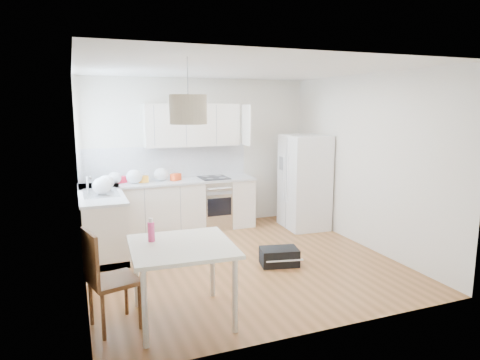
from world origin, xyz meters
The scene contains 29 objects.
floor centered at (0.00, 0.00, 0.00)m, with size 4.20×4.20×0.00m, color brown.
ceiling centered at (0.00, 0.00, 2.70)m, with size 4.20×4.20×0.00m, color white.
wall_back centered at (0.00, 2.10, 1.35)m, with size 4.20×4.20×0.00m, color beige.
wall_left centered at (-2.10, 0.00, 1.35)m, with size 4.20×4.20×0.00m, color beige.
wall_right centered at (2.10, 0.00, 1.35)m, with size 4.20×4.20×0.00m, color beige.
window_glassblock centered at (-2.09, 1.15, 1.75)m, with size 0.02×1.00×1.00m, color #BFE0F9.
cabinets_back centered at (-0.60, 1.80, 0.44)m, with size 3.00×0.60×0.88m, color silver.
cabinets_left centered at (-1.80, 1.20, 0.44)m, with size 0.60×1.80×0.88m, color silver.
counter_back centered at (-0.60, 1.80, 0.90)m, with size 3.02×0.64×0.04m, color #A9ABAE.
counter_left centered at (-1.80, 1.20, 0.90)m, with size 0.64×1.82×0.04m, color #A9ABAE.
backsplash_back centered at (-0.60, 2.09, 1.21)m, with size 3.00×0.01×0.58m, color white.
backsplash_left centered at (-2.09, 1.20, 1.21)m, with size 0.01×1.80×0.58m, color white.
upper_cabinets centered at (-0.15, 1.94, 1.88)m, with size 1.70×0.32×0.75m, color silver.
range_oven centered at (0.20, 1.80, 0.44)m, with size 0.50×0.61×0.88m, color silver, non-canonical shape.
sink centered at (-1.80, 1.15, 0.92)m, with size 0.50×0.80×0.16m, color silver, non-canonical shape.
refrigerator centered at (1.75, 1.22, 0.85)m, with size 0.82×0.85×1.69m, color white, non-canonical shape.
dining_table centered at (-1.17, -1.35, 0.72)m, with size 1.09×1.09×0.82m.
dining_chair centered at (-1.85, -1.26, 0.52)m, with size 0.44×0.44×1.04m, color #4B2A16, non-canonical shape.
drink_bottle centered at (-1.44, -1.13, 0.94)m, with size 0.07×0.07×0.25m, color #E53F82.
gym_bag centered at (0.46, -0.34, 0.12)m, with size 0.52×0.34×0.24m, color black.
pendant_lamp centered at (-1.03, -1.19, 2.18)m, with size 0.38×0.38×0.30m, color beige.
grocery_bag_a centered at (-1.53, 1.83, 1.02)m, with size 0.22×0.19×0.20m, color silver.
grocery_bag_b centered at (-1.22, 1.74, 1.04)m, with size 0.27×0.23×0.24m, color silver.
grocery_bag_c centered at (-0.75, 1.84, 1.03)m, with size 0.25×0.22×0.23m, color silver.
grocery_bag_d centered at (-1.70, 1.39, 1.03)m, with size 0.25×0.21×0.23m, color silver.
grocery_bag_e centered at (-1.78, 1.05, 1.04)m, with size 0.28×0.24×0.25m, color silver.
snack_orange centered at (-0.50, 1.81, 0.98)m, with size 0.17×0.11×0.12m, color red.
snack_yellow centered at (-1.06, 1.82, 0.98)m, with size 0.17×0.10×0.11m, color orange.
snack_red centered at (-1.42, 1.90, 0.98)m, with size 0.16×0.10×0.11m, color red.
Camera 1 is at (-2.14, -5.47, 2.23)m, focal length 32.00 mm.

